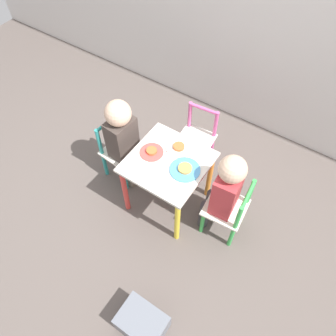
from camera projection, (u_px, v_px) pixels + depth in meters
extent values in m
plane|color=#5B514C|center=(168.00, 200.00, 2.47)|extent=(6.00, 6.00, 0.00)
cube|color=silver|center=(168.00, 162.00, 2.08)|extent=(0.49, 0.49, 0.02)
cylinder|color=#DB3D38|center=(125.00, 191.00, 2.24)|extent=(0.04, 0.04, 0.47)
cylinder|color=yellow|center=(177.00, 221.00, 2.10)|extent=(0.04, 0.04, 0.47)
cylinder|color=#8E51BC|center=(160.00, 151.00, 2.45)|extent=(0.04, 0.04, 0.47)
cylinder|color=orange|center=(210.00, 176.00, 2.31)|extent=(0.04, 0.04, 0.47)
cube|color=silver|center=(226.00, 207.00, 2.14)|extent=(0.28, 0.28, 0.02)
cylinder|color=green|center=(215.00, 199.00, 2.33)|extent=(0.03, 0.03, 0.25)
cylinder|color=green|center=(202.00, 222.00, 2.22)|extent=(0.03, 0.03, 0.25)
cylinder|color=green|center=(243.00, 211.00, 2.27)|extent=(0.03, 0.03, 0.25)
cylinder|color=green|center=(231.00, 236.00, 2.16)|extent=(0.03, 0.03, 0.25)
cylinder|color=green|center=(250.00, 192.00, 2.06)|extent=(0.03, 0.03, 0.26)
cylinder|color=green|center=(238.00, 218.00, 1.95)|extent=(0.03, 0.03, 0.26)
cylinder|color=green|center=(248.00, 195.00, 1.92)|extent=(0.04, 0.21, 0.02)
cube|color=silver|center=(123.00, 151.00, 2.42)|extent=(0.28, 0.28, 0.02)
cylinder|color=teal|center=(125.00, 178.00, 2.43)|extent=(0.03, 0.03, 0.25)
cylinder|color=teal|center=(144.00, 160.00, 2.53)|extent=(0.03, 0.03, 0.25)
cylinder|color=teal|center=(105.00, 164.00, 2.51)|extent=(0.03, 0.03, 0.25)
cylinder|color=teal|center=(124.00, 147.00, 2.61)|extent=(0.03, 0.03, 0.25)
cylinder|color=teal|center=(99.00, 142.00, 2.31)|extent=(0.03, 0.03, 0.26)
cylinder|color=teal|center=(120.00, 125.00, 2.41)|extent=(0.03, 0.03, 0.26)
cylinder|color=teal|center=(108.00, 122.00, 2.26)|extent=(0.04, 0.21, 0.02)
cube|color=silver|center=(195.00, 140.00, 2.48)|extent=(0.28, 0.28, 0.02)
cylinder|color=#E5599E|center=(176.00, 155.00, 2.56)|extent=(0.03, 0.03, 0.25)
cylinder|color=#E5599E|center=(200.00, 166.00, 2.50)|extent=(0.03, 0.03, 0.25)
cylinder|color=#E5599E|center=(188.00, 138.00, 2.67)|extent=(0.03, 0.03, 0.25)
cylinder|color=#E5599E|center=(212.00, 147.00, 2.61)|extent=(0.03, 0.03, 0.25)
cylinder|color=#E5599E|center=(190.00, 115.00, 2.47)|extent=(0.03, 0.03, 0.26)
cylinder|color=#E5599E|center=(216.00, 125.00, 2.41)|extent=(0.03, 0.03, 0.26)
cylinder|color=#E5599E|center=(204.00, 109.00, 2.35)|extent=(0.21, 0.04, 0.02)
cylinder|color=#38383D|center=(210.00, 203.00, 2.30)|extent=(0.07, 0.07, 0.27)
cylinder|color=#38383D|center=(204.00, 215.00, 2.24)|extent=(0.07, 0.07, 0.27)
cube|color=#B23338|center=(227.00, 192.00, 2.00)|extent=(0.16, 0.21, 0.33)
sphere|color=#DBB293|center=(233.00, 169.00, 1.81)|extent=(0.17, 0.17, 0.17)
cylinder|color=#7A6B5B|center=(132.00, 174.00, 2.45)|extent=(0.07, 0.07, 0.27)
cylinder|color=#7A6B5B|center=(140.00, 165.00, 2.50)|extent=(0.07, 0.07, 0.27)
cube|color=#423833|center=(122.00, 138.00, 2.27)|extent=(0.16, 0.21, 0.32)
sphere|color=#DBB293|center=(118.00, 113.00, 2.09)|extent=(0.18, 0.18, 0.18)
cylinder|color=#4C9EE0|center=(185.00, 170.00, 2.03)|extent=(0.19, 0.19, 0.01)
cylinder|color=gold|center=(185.00, 168.00, 2.02)|extent=(0.09, 0.09, 0.02)
cylinder|color=#E54C47|center=(152.00, 152.00, 2.11)|extent=(0.15, 0.15, 0.01)
cylinder|color=#CC6633|center=(152.00, 151.00, 2.10)|extent=(0.07, 0.07, 0.02)
cylinder|color=white|center=(179.00, 148.00, 2.13)|extent=(0.17, 0.17, 0.01)
cylinder|color=#CC6633|center=(179.00, 147.00, 2.12)|extent=(0.08, 0.08, 0.02)
cube|color=slate|center=(142.00, 323.00, 1.88)|extent=(0.27, 0.20, 0.17)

